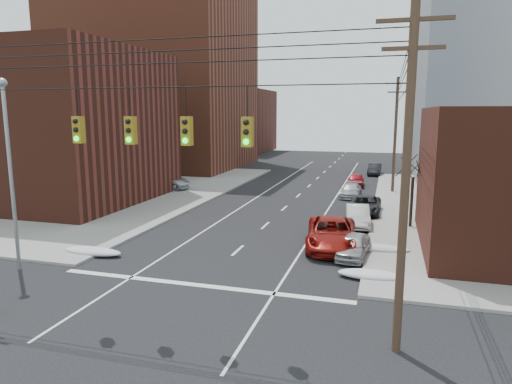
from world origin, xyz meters
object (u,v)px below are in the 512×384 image
Objects in this scene: parked_car_b at (358,216)px; parked_car_d at (351,191)px; parked_car_e at (356,180)px; parked_car_f at (375,169)px; lot_car_a at (115,194)px; lot_car_d at (97,184)px; lot_car_b at (163,181)px; parked_car_a at (354,246)px; parked_car_c at (365,205)px; red_pickup at (332,233)px; lot_car_c at (93,188)px.

parked_car_b is 11.00m from parked_car_d.
parked_car_d is at bearing -92.49° from parked_car_e.
parked_car_b is at bearing -89.57° from parked_car_f.
parked_car_b reaches higher than parked_car_d.
parked_car_e is at bearing 93.43° from parked_car_d.
lot_car_d reaches higher than lot_car_a.
lot_car_b reaches higher than lot_car_a.
parked_car_a is 0.75× the size of parked_car_c.
parked_car_e is at bearing 99.07° from parked_car_a.
red_pickup reaches higher than lot_car_d.
lot_car_d reaches higher than parked_car_d.
lot_car_c is (-23.32, 10.22, -0.04)m from red_pickup.
parked_car_b is 1.06× the size of parked_car_e.
red_pickup is 5.71m from parked_car_b.
parked_car_e is at bearing 83.52° from red_pickup.
parked_car_f is at bearing -36.02° from lot_car_c.
parked_car_a is at bearing -54.67° from red_pickup.
lot_car_d is at bearing 175.74° from parked_car_c.
parked_car_e is at bearing -76.00° from lot_car_b.
parked_car_d is at bearing -63.27° from lot_car_c.
parked_car_f is at bearing 87.84° from parked_car_d.
lot_car_c reaches higher than parked_car_a.
parked_car_e is (-1.60, 24.44, 0.05)m from parked_car_a.
parked_car_b is at bearing -89.23° from lot_car_c.
parked_car_f is 0.96× the size of lot_car_c.
red_pickup is 1.34× the size of lot_car_c.
parked_car_f reaches higher than parked_car_d.
lot_car_d is at bearing 146.76° from red_pickup.
parked_car_b is (-0.26, 7.09, 0.06)m from parked_car_a.
lot_car_b reaches higher than parked_car_b.
red_pickup is 1.42× the size of lot_car_d.
parked_car_f is at bearing 90.77° from parked_car_c.
lot_car_d is at bearing 159.56° from parked_car_b.
lot_car_a is 0.66× the size of lot_car_b.
lot_car_a is (-19.45, -8.34, 0.15)m from parked_car_d.
lot_car_a is at bearing 161.81° from lot_car_b.
lot_car_d is at bearing 33.38° from lot_car_c.
red_pickup is at bearing -91.40° from parked_car_f.
parked_car_b is 1.02× the size of parked_car_d.
lot_car_d is at bearing 157.68° from parked_car_a.
parked_car_d is (-1.60, 6.98, -0.09)m from parked_car_c.
parked_car_d is 21.16m from lot_car_a.
red_pickup reaches higher than lot_car_a.
parked_car_f is at bearing -44.84° from lot_car_a.
parked_car_a is 0.93× the size of parked_car_e.
parked_car_e is 1.10× the size of lot_car_a.
parked_car_f is 1.20× the size of lot_car_a.
lot_car_c is (-24.68, 11.72, 0.17)m from parked_car_a.
lot_car_c is 1.06× the size of lot_car_d.
red_pickup is at bearing -97.36° from parked_car_c.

